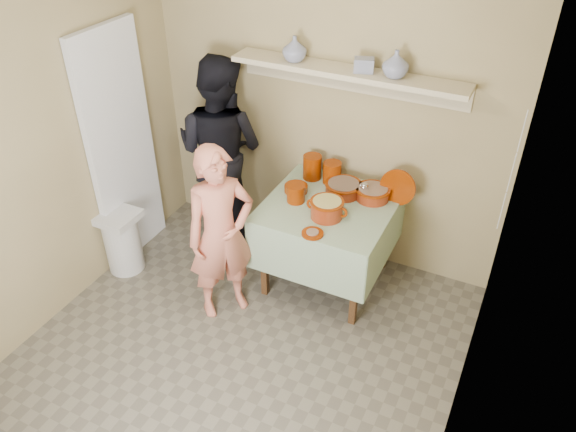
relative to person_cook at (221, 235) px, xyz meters
The scene contains 22 objects.
ground 1.01m from the person_cook, 61.78° to the right, with size 3.50×3.50×0.00m, color #625B4D.
tile_panel 1.20m from the person_cook, 164.10° to the left, with size 0.06×0.70×2.00m, color silver.
plate_stack_a 1.02m from the person_cook, 72.49° to the left, with size 0.15×0.15×0.20m, color #681E01.
plate_stack_b 1.08m from the person_cook, 63.75° to the left, with size 0.15×0.15×0.18m, color #681E01.
bowl_stack 0.68m from the person_cook, 59.99° to the left, with size 0.14×0.14×0.14m, color #681E01.
empty_bowl 0.76m from the person_cook, 68.80° to the left, with size 0.19×0.19×0.06m, color #681E01.
propped_lid 1.40m from the person_cook, 41.91° to the left, with size 0.29×0.29×0.02m, color #681E01.
vase_right 1.73m from the person_cook, 47.84° to the left, with size 0.18×0.18×0.19m, color navy.
vase_left 1.48m from the person_cook, 82.82° to the left, with size 0.18×0.18×0.19m, color navy.
ceramic_box 1.60m from the person_cook, 56.17° to the left, with size 0.14×0.10×0.10m, color navy.
person_cook is the anchor object (origin of this frame).
person_helper 1.05m from the person_cook, 121.25° to the left, with size 0.83×0.65×1.71m, color black.
room_shell 1.15m from the person_cook, 61.78° to the right, with size 3.04×3.54×2.62m.
serving_table 0.88m from the person_cook, 47.83° to the left, with size 0.97×0.97×0.76m.
cazuela_meat_a 1.05m from the person_cook, 53.22° to the left, with size 0.30×0.30×0.10m.
cazuela_meat_b 1.23m from the person_cook, 45.36° to the left, with size 0.28×0.28×0.10m.
ladle 1.17m from the person_cook, 46.45° to the left, with size 0.08×0.26×0.19m.
cazuela_rice 0.81m from the person_cook, 37.29° to the left, with size 0.33×0.25×0.14m.
front_plate 0.67m from the person_cook, 20.29° to the left, with size 0.16×0.16×0.03m.
wall_shelf 1.50m from the person_cook, 62.20° to the left, with size 1.80×0.25×0.21m.
trash_bin 1.12m from the person_cook, behind, with size 0.32×0.32×0.56m.
electrical_cord 2.07m from the person_cook, 25.16° to the left, with size 0.01×0.05×0.90m.
Camera 1 is at (1.55, -2.12, 3.16)m, focal length 35.00 mm.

